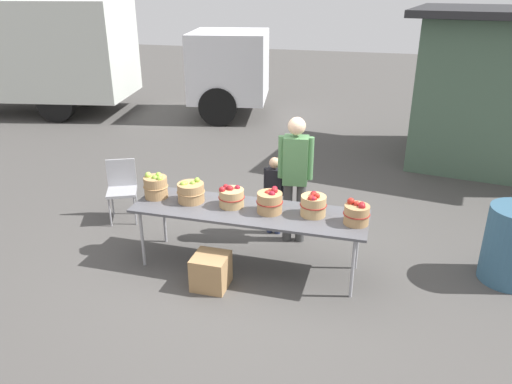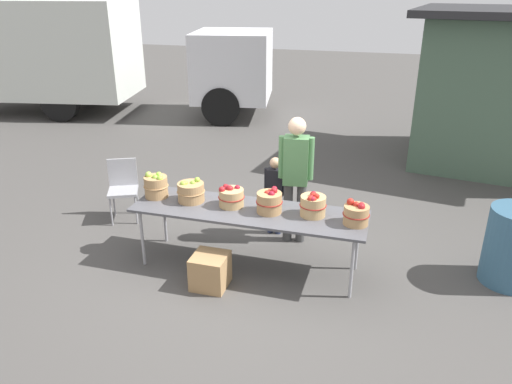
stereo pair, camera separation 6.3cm
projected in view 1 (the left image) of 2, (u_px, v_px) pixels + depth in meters
ground_plane at (249, 266)px, 5.94m from camera, size 40.00×40.00×0.00m
market_table at (249, 213)px, 5.66m from camera, size 2.70×0.76×0.75m
apple_basket_green_0 at (156, 186)px, 5.93m from camera, size 0.30×0.30×0.31m
apple_basket_green_1 at (191, 192)px, 5.82m from camera, size 0.33×0.33×0.28m
apple_basket_red_0 at (231, 197)px, 5.70m from camera, size 0.31×0.31×0.26m
apple_basket_red_1 at (270, 202)px, 5.55m from camera, size 0.30×0.30×0.29m
apple_basket_red_2 at (313, 205)px, 5.47m from camera, size 0.30×0.30×0.28m
apple_basket_red_3 at (357, 214)px, 5.29m from camera, size 0.29×0.29×0.27m
vendor_adult at (295, 171)px, 6.16m from camera, size 0.44×0.25×1.66m
child_customer at (274, 190)px, 6.49m from camera, size 0.29×0.14×1.08m
box_truck at (86, 54)px, 12.30m from camera, size 7.96×3.52×2.75m
food_kiosk at (509, 89)px, 8.80m from camera, size 3.90×3.40×2.74m
folding_chair at (122, 185)px, 6.96m from camera, size 0.53×0.53×0.86m
produce_crate at (211, 271)px, 5.49m from camera, size 0.38×0.38×0.38m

